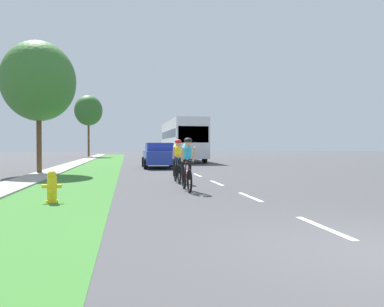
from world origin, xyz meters
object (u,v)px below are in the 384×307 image
fire_hydrant_yellow (52,187)px  cyclist_trailing (177,160)px  cyclist_lead (187,164)px  street_tree_near (39,81)px  sedan_blue (159,155)px  street_tree_far (88,111)px  bus_white (182,139)px

fire_hydrant_yellow → cyclist_trailing: (3.55, 4.28, 0.44)m
cyclist_lead → street_tree_near: 10.86m
cyclist_trailing → sedan_blue: (0.13, 9.38, -0.04)m
cyclist_lead → street_tree_far: size_ratio=0.23×
street_tree_far → cyclist_trailing: bearing=-79.2°
street_tree_far → bus_white: bearing=-56.7°
cyclist_trailing → street_tree_near: (-6.02, 5.76, 3.66)m
bus_white → street_tree_near: 16.34m
sedan_blue → street_tree_far: (-6.49, 23.98, 4.82)m
sedan_blue → bus_white: 10.27m
cyclist_lead → bus_white: bus_white is taller
street_tree_near → street_tree_far: bearing=90.7°
cyclist_lead → fire_hydrant_yellow: bearing=-153.6°
sedan_blue → street_tree_near: (-6.15, -3.61, 3.70)m
cyclist_trailing → street_tree_far: street_tree_far is taller
cyclist_trailing → street_tree_far: bearing=100.8°
fire_hydrant_yellow → street_tree_far: street_tree_far is taller
cyclist_lead → bus_white: (3.03, 21.70, 1.17)m
cyclist_lead → sedan_blue: (0.18, 11.91, -0.04)m
sedan_blue → street_tree_far: bearing=105.1°
sedan_blue → street_tree_near: bearing=-149.6°
cyclist_lead → bus_white: size_ratio=0.15×
fire_hydrant_yellow → street_tree_far: bearing=94.3°
sedan_blue → cyclist_trailing: bearing=-90.8°
cyclist_lead → bus_white: bearing=82.1°
bus_white → street_tree_far: bearing=123.3°
fire_hydrant_yellow → sedan_blue: (3.68, 13.65, 0.40)m
fire_hydrant_yellow → cyclist_lead: cyclist_lead is taller
cyclist_lead → cyclist_trailing: 2.53m
fire_hydrant_yellow → cyclist_trailing: cyclist_trailing is taller
sedan_blue → bus_white: bearing=73.8°
cyclist_lead → sedan_blue: 11.91m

